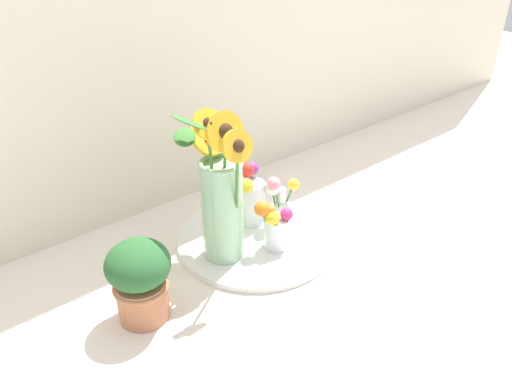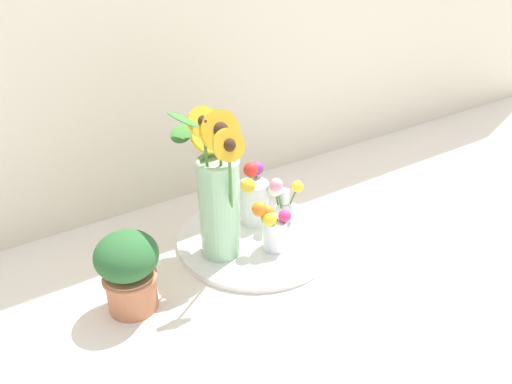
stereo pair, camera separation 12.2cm
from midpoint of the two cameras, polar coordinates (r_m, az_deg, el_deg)
ground_plane at (r=1.28m, az=6.05°, el=-6.88°), size 6.00×6.00×0.00m
serving_tray at (r=1.30m, az=2.71°, el=-5.53°), size 0.41×0.41×0.02m
mason_jar_sunflowers at (r=1.15m, az=-1.40°, el=-0.09°), size 0.19×0.24×0.38m
vase_small_center at (r=1.22m, az=4.79°, el=-4.12°), size 0.09×0.07×0.13m
vase_bulb_right at (r=1.32m, az=5.72°, el=-1.20°), size 0.09×0.06×0.14m
vase_small_back at (r=1.32m, az=2.46°, el=-0.62°), size 0.09×0.08×0.17m
potted_plant at (r=1.07m, az=-11.19°, el=-8.76°), size 0.13×0.13×0.19m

